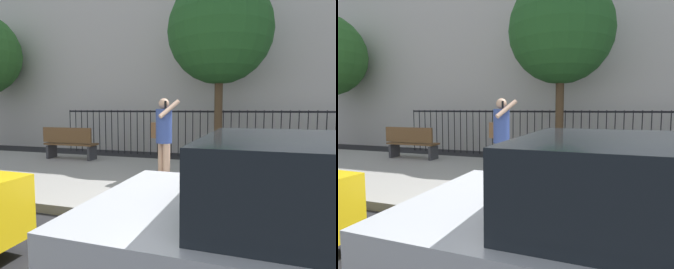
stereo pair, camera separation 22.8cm
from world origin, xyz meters
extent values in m
plane|color=black|center=(0.00, 0.00, 0.00)|extent=(60.00, 60.00, 0.00)
cube|color=gray|center=(0.00, 2.20, 0.07)|extent=(28.00, 4.40, 0.15)
cube|color=#BCB7B2|center=(0.00, 8.50, 5.07)|extent=(28.00, 4.00, 10.15)
cube|color=black|center=(0.00, 5.90, 1.55)|extent=(12.00, 0.04, 0.06)
cylinder|color=black|center=(-6.00, 5.90, 0.80)|extent=(0.03, 0.03, 1.60)
cylinder|color=black|center=(-5.74, 5.90, 0.80)|extent=(0.03, 0.03, 1.60)
cylinder|color=black|center=(-5.49, 5.90, 0.80)|extent=(0.03, 0.03, 1.60)
cylinder|color=black|center=(-5.23, 5.90, 0.80)|extent=(0.03, 0.03, 1.60)
cylinder|color=black|center=(-4.98, 5.90, 0.80)|extent=(0.03, 0.03, 1.60)
cylinder|color=black|center=(-4.72, 5.90, 0.80)|extent=(0.03, 0.03, 1.60)
cylinder|color=black|center=(-4.47, 5.90, 0.80)|extent=(0.03, 0.03, 1.60)
cylinder|color=black|center=(-4.21, 5.90, 0.80)|extent=(0.03, 0.03, 1.60)
cylinder|color=black|center=(-3.96, 5.90, 0.80)|extent=(0.03, 0.03, 1.60)
cylinder|color=black|center=(-3.70, 5.90, 0.80)|extent=(0.03, 0.03, 1.60)
cylinder|color=black|center=(-3.45, 5.90, 0.80)|extent=(0.03, 0.03, 1.60)
cylinder|color=black|center=(-3.19, 5.90, 0.80)|extent=(0.03, 0.03, 1.60)
cylinder|color=black|center=(-2.94, 5.90, 0.80)|extent=(0.03, 0.03, 1.60)
cylinder|color=black|center=(-2.68, 5.90, 0.80)|extent=(0.03, 0.03, 1.60)
cylinder|color=black|center=(-2.43, 5.90, 0.80)|extent=(0.03, 0.03, 1.60)
cylinder|color=black|center=(-2.17, 5.90, 0.80)|extent=(0.03, 0.03, 1.60)
cylinder|color=black|center=(-1.91, 5.90, 0.80)|extent=(0.03, 0.03, 1.60)
cylinder|color=black|center=(-1.66, 5.90, 0.80)|extent=(0.03, 0.03, 1.60)
cylinder|color=black|center=(-1.40, 5.90, 0.80)|extent=(0.03, 0.03, 1.60)
cylinder|color=black|center=(-1.15, 5.90, 0.80)|extent=(0.03, 0.03, 1.60)
cylinder|color=black|center=(-0.89, 5.90, 0.80)|extent=(0.03, 0.03, 1.60)
cylinder|color=black|center=(-0.64, 5.90, 0.80)|extent=(0.03, 0.03, 1.60)
cylinder|color=black|center=(-0.38, 5.90, 0.80)|extent=(0.03, 0.03, 1.60)
cylinder|color=black|center=(-0.13, 5.90, 0.80)|extent=(0.03, 0.03, 1.60)
cylinder|color=black|center=(0.13, 5.90, 0.80)|extent=(0.03, 0.03, 1.60)
cylinder|color=black|center=(0.38, 5.90, 0.80)|extent=(0.03, 0.03, 1.60)
cylinder|color=black|center=(0.64, 5.90, 0.80)|extent=(0.03, 0.03, 1.60)
cylinder|color=black|center=(0.89, 5.90, 0.80)|extent=(0.03, 0.03, 1.60)
cylinder|color=black|center=(1.15, 5.90, 0.80)|extent=(0.03, 0.03, 1.60)
cylinder|color=black|center=(1.40, 5.90, 0.80)|extent=(0.03, 0.03, 1.60)
cylinder|color=black|center=(1.66, 5.90, 0.80)|extent=(0.03, 0.03, 1.60)
cylinder|color=black|center=(1.91, 5.90, 0.80)|extent=(0.03, 0.03, 1.60)
cylinder|color=black|center=(2.17, 5.90, 0.80)|extent=(0.03, 0.03, 1.60)
cylinder|color=black|center=(2.43, 5.90, 0.80)|extent=(0.03, 0.03, 1.60)
cylinder|color=black|center=(2.68, 5.90, 0.80)|extent=(0.03, 0.03, 1.60)
cylinder|color=black|center=(2.94, 5.90, 0.80)|extent=(0.03, 0.03, 1.60)
cube|color=black|center=(1.46, -1.46, 1.17)|extent=(2.04, 1.65, 0.55)
cylinder|color=black|center=(0.33, -0.61, 0.32)|extent=(0.65, 0.24, 0.64)
cylinder|color=tan|center=(-0.90, 1.98, 0.54)|extent=(0.15, 0.15, 0.78)
cylinder|color=tan|center=(-1.05, 2.10, 0.54)|extent=(0.15, 0.15, 0.78)
cylinder|color=#33478C|center=(-0.98, 2.04, 1.29)|extent=(0.48, 0.48, 0.71)
sphere|color=tan|center=(-0.98, 2.04, 1.75)|extent=(0.22, 0.22, 0.22)
cylinder|color=tan|center=(-0.82, 1.91, 1.64)|extent=(0.39, 0.44, 0.38)
cylinder|color=tan|center=(-1.13, 2.17, 1.26)|extent=(0.09, 0.09, 0.54)
cube|color=black|center=(-0.90, 1.90, 1.73)|extent=(0.06, 0.05, 0.15)
cube|color=brown|center=(-1.18, 2.21, 1.18)|extent=(0.32, 0.30, 0.34)
cube|color=brown|center=(-4.37, 3.63, 0.60)|extent=(1.60, 0.45, 0.05)
cube|color=brown|center=(-4.37, 3.44, 0.88)|extent=(1.60, 0.06, 0.44)
cube|color=#333338|center=(-5.07, 3.63, 0.35)|extent=(0.08, 0.41, 0.40)
cube|color=#333338|center=(-3.67, 3.63, 0.35)|extent=(0.08, 0.41, 0.40)
cylinder|color=#4C3823|center=(-0.19, 5.01, 1.53)|extent=(0.24, 0.24, 3.07)
sphere|color=#235623|center=(-0.19, 5.01, 3.91)|extent=(3.07, 3.07, 3.07)
camera|label=1|loc=(0.78, -3.62, 1.65)|focal=30.43mm
camera|label=2|loc=(1.00, -3.55, 1.65)|focal=30.43mm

